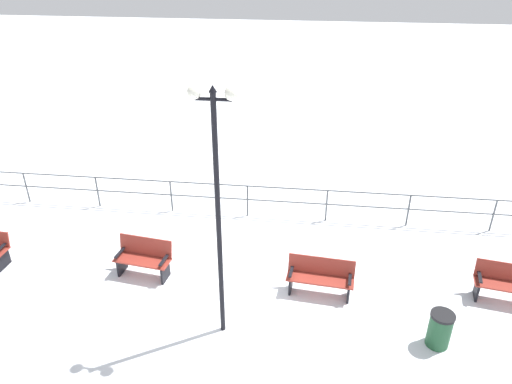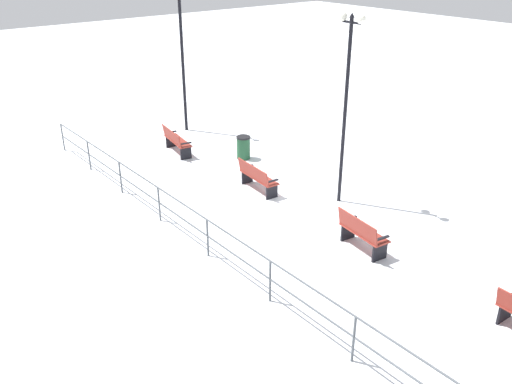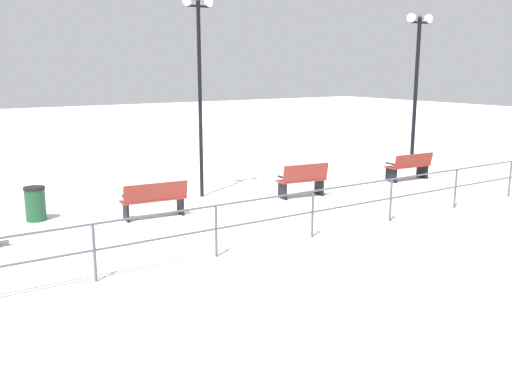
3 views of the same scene
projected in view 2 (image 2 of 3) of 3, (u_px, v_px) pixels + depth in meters
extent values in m
plane|color=white|center=(304.00, 217.00, 14.76)|extent=(80.00, 80.00, 0.00)
cube|color=black|center=(505.00, 311.00, 10.69)|extent=(0.47, 0.08, 0.45)
cube|color=black|center=(509.00, 297.00, 10.55)|extent=(0.47, 0.10, 0.04)
cube|color=maroon|center=(364.00, 233.00, 13.05)|extent=(0.66, 1.40, 0.04)
cube|color=maroon|center=(357.00, 226.00, 12.83)|extent=(0.30, 1.35, 0.46)
cube|color=black|center=(380.00, 252.00, 12.70)|extent=(0.43, 0.11, 0.47)
cube|color=black|center=(348.00, 231.00, 13.60)|extent=(0.43, 0.11, 0.47)
cube|color=black|center=(382.00, 238.00, 12.56)|extent=(0.44, 0.13, 0.04)
cube|color=black|center=(350.00, 218.00, 13.46)|extent=(0.44, 0.13, 0.04)
cube|color=maroon|center=(259.00, 177.00, 16.15)|extent=(0.57, 1.56, 0.04)
cube|color=maroon|center=(253.00, 172.00, 15.95)|extent=(0.25, 1.53, 0.42)
cube|color=black|center=(272.00, 192.00, 15.74)|extent=(0.39, 0.09, 0.44)
cube|color=black|center=(247.00, 176.00, 16.74)|extent=(0.39, 0.09, 0.44)
cube|color=black|center=(272.00, 181.00, 15.61)|extent=(0.39, 0.11, 0.04)
cube|color=black|center=(248.00, 166.00, 16.61)|extent=(0.39, 0.11, 0.04)
cube|color=maroon|center=(178.00, 141.00, 19.00)|extent=(0.70, 1.63, 0.04)
cube|color=maroon|center=(172.00, 136.00, 18.80)|extent=(0.37, 1.57, 0.42)
cube|color=black|center=(186.00, 153.00, 18.55)|extent=(0.40, 0.12, 0.45)
cube|color=black|center=(171.00, 141.00, 19.64)|extent=(0.40, 0.12, 0.45)
cube|color=black|center=(186.00, 143.00, 18.41)|extent=(0.41, 0.14, 0.04)
cube|color=black|center=(171.00, 132.00, 19.50)|extent=(0.41, 0.14, 0.04)
cylinder|color=black|center=(345.00, 116.00, 14.61)|extent=(0.10, 0.10, 5.12)
cylinder|color=black|center=(352.00, 22.00, 13.57)|extent=(0.06, 0.61, 0.06)
sphere|color=white|center=(361.00, 19.00, 13.31)|extent=(0.24, 0.24, 0.24)
sphere|color=white|center=(343.00, 17.00, 13.74)|extent=(0.24, 0.24, 0.24)
cone|color=black|center=(352.00, 15.00, 13.49)|extent=(0.14, 0.14, 0.12)
cylinder|color=black|center=(183.00, 65.00, 20.42)|extent=(0.12, 0.12, 5.12)
cylinder|color=#4C5156|center=(354.00, 339.00, 9.54)|extent=(0.05, 0.05, 0.99)
cylinder|color=#4C5156|center=(270.00, 281.00, 11.15)|extent=(0.05, 0.05, 0.99)
cylinder|color=#4C5156|center=(208.00, 238.00, 12.76)|extent=(0.05, 0.05, 0.99)
cylinder|color=#4C5156|center=(159.00, 204.00, 14.38)|extent=(0.05, 0.05, 0.99)
cylinder|color=#4C5156|center=(121.00, 177.00, 15.99)|extent=(0.05, 0.05, 0.99)
cylinder|color=#4C5156|center=(89.00, 156.00, 17.60)|extent=(0.05, 0.05, 0.99)
cylinder|color=#4C5156|center=(63.00, 137.00, 19.22)|extent=(0.05, 0.05, 0.99)
cylinder|color=#4C5156|center=(207.00, 220.00, 12.55)|extent=(0.04, 18.31, 0.04)
cylinder|color=#4C5156|center=(208.00, 236.00, 12.74)|extent=(0.04, 18.31, 0.04)
cylinder|color=#1E4C2D|center=(243.00, 148.00, 18.57)|extent=(0.46, 0.46, 0.73)
cylinder|color=black|center=(243.00, 137.00, 18.40)|extent=(0.48, 0.48, 0.06)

